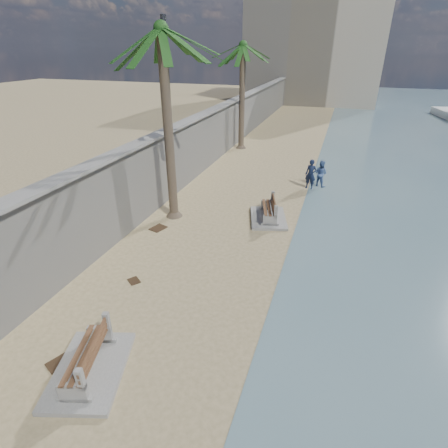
# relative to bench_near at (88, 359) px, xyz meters

# --- Properties ---
(ground_plane) EXTENTS (140.00, 140.00, 0.00)m
(ground_plane) POSITION_rel_bench_near_xyz_m (1.85, -0.23, -0.46)
(ground_plane) COLOR tan
(seawall) EXTENTS (0.45, 70.00, 3.50)m
(seawall) POSITION_rel_bench_near_xyz_m (-3.35, 19.77, 1.29)
(seawall) COLOR gray
(seawall) RESTS_ON ground_plane
(wall_cap) EXTENTS (0.80, 70.00, 0.12)m
(wall_cap) POSITION_rel_bench_near_xyz_m (-3.35, 19.77, 3.09)
(wall_cap) COLOR gray
(wall_cap) RESTS_ON seawall
(end_building) EXTENTS (18.00, 12.00, 14.00)m
(end_building) POSITION_rel_bench_near_xyz_m (-0.15, 51.77, 6.54)
(end_building) COLOR #B7AA93
(end_building) RESTS_ON ground_plane
(bench_near) EXTENTS (2.36, 2.89, 1.05)m
(bench_near) POSITION_rel_bench_near_xyz_m (0.00, 0.00, 0.00)
(bench_near) COLOR gray
(bench_near) RESTS_ON ground_plane
(bench_far) EXTENTS (2.24, 2.76, 1.00)m
(bench_far) POSITION_rel_bench_near_xyz_m (2.47, 10.15, -0.02)
(bench_far) COLOR gray
(bench_far) RESTS_ON ground_plane
(palm_mid) EXTENTS (5.00, 5.00, 8.97)m
(palm_mid) POSITION_rel_bench_near_xyz_m (-1.98, 9.04, 7.49)
(palm_mid) COLOR brown
(palm_mid) RESTS_ON ground_plane
(palm_back) EXTENTS (5.00, 5.00, 8.40)m
(palm_back) POSITION_rel_bench_near_xyz_m (-2.40, 22.31, 6.92)
(palm_back) COLOR brown
(palm_back) RESTS_ON ground_plane
(streetlight) EXTENTS (0.28, 0.28, 5.12)m
(streetlight) POSITION_rel_bench_near_xyz_m (-3.25, 11.77, 6.19)
(streetlight) COLOR #2D2D33
(streetlight) RESTS_ON wall_cap
(person_a) EXTENTS (0.79, 0.62, 1.97)m
(person_a) POSITION_rel_bench_near_xyz_m (3.89, 14.93, 0.53)
(person_a) COLOR #141D37
(person_a) RESTS_ON ground_plane
(person_b) EXTENTS (1.02, 0.92, 1.73)m
(person_b) POSITION_rel_bench_near_xyz_m (4.41, 15.50, 0.41)
(person_b) COLOR #4A6499
(person_b) RESTS_ON ground_plane
(debris_b) EXTENTS (0.66, 0.71, 0.03)m
(debris_b) POSITION_rel_bench_near_xyz_m (-0.96, -0.04, -0.44)
(debris_b) COLOR #382616
(debris_b) RESTS_ON ground_plane
(debris_c) EXTENTS (0.75, 0.84, 0.03)m
(debris_c) POSITION_rel_bench_near_xyz_m (-2.11, 7.61, -0.44)
(debris_c) COLOR #382616
(debris_c) RESTS_ON ground_plane
(debris_d) EXTENTS (0.57, 0.55, 0.03)m
(debris_d) POSITION_rel_bench_near_xyz_m (-1.01, 3.74, -0.44)
(debris_d) COLOR #382616
(debris_d) RESTS_ON ground_plane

